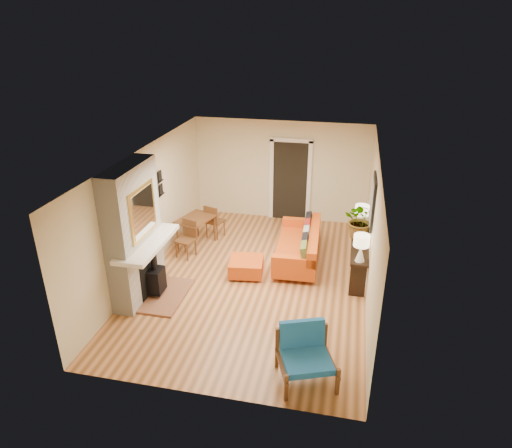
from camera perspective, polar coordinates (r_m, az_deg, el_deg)
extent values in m
plane|color=tan|center=(9.47, -0.26, -6.84)|extent=(6.50, 6.50, 0.00)
plane|color=white|center=(8.42, -0.29, 8.46)|extent=(6.50, 6.50, 0.00)
plane|color=beige|center=(11.85, 3.15, 6.64)|extent=(4.50, 0.00, 4.50)
plane|color=beige|center=(6.15, -6.98, -11.82)|extent=(4.50, 0.00, 4.50)
plane|color=beige|center=(9.57, -13.55, 1.52)|extent=(0.00, 6.50, 6.50)
plane|color=beige|center=(8.70, 14.35, -0.93)|extent=(0.00, 6.50, 6.50)
cube|color=black|center=(11.87, 4.29, 5.36)|extent=(0.88, 0.06, 2.10)
cube|color=white|center=(11.93, 1.95, 5.52)|extent=(0.10, 0.08, 2.18)
cube|color=white|center=(11.81, 6.65, 5.16)|extent=(0.10, 0.08, 2.18)
cube|color=white|center=(11.55, 4.45, 10.41)|extent=(1.08, 0.08, 0.10)
cube|color=black|center=(8.90, 14.42, 2.79)|extent=(0.04, 0.85, 0.95)
cube|color=slate|center=(8.89, 14.25, 2.80)|extent=(0.01, 0.70, 0.80)
cube|color=black|center=(9.80, -12.56, 2.93)|extent=(0.06, 0.95, 0.02)
cube|color=black|center=(9.70, -12.72, 4.58)|extent=(0.06, 0.95, 0.02)
cube|color=white|center=(8.45, -15.44, 2.30)|extent=(0.42, 1.50, 1.48)
cube|color=white|center=(9.00, -14.53, -5.38)|extent=(0.42, 1.50, 1.12)
cube|color=white|center=(8.64, -13.42, -2.36)|extent=(0.60, 1.68, 0.08)
cube|color=black|center=(8.97, -13.21, -6.16)|extent=(0.03, 0.72, 0.78)
cube|color=brown|center=(9.08, -11.24, -8.74)|extent=(0.75, 1.30, 0.04)
cube|color=black|center=(8.98, -12.48, -6.86)|extent=(0.30, 0.36, 0.48)
cylinder|color=black|center=(8.76, -12.73, -4.40)|extent=(0.10, 0.10, 0.40)
cube|color=gold|center=(8.39, -13.99, 1.50)|extent=(0.04, 0.95, 0.95)
cube|color=silver|center=(8.38, -13.87, 1.49)|extent=(0.01, 0.82, 0.82)
cylinder|color=silver|center=(9.40, 2.56, -6.79)|extent=(0.04, 0.04, 0.10)
cylinder|color=silver|center=(9.35, 6.79, -7.12)|extent=(0.04, 0.04, 0.10)
cylinder|color=silver|center=(11.00, 3.79, -1.89)|extent=(0.04, 0.04, 0.10)
cylinder|color=silver|center=(10.96, 7.38, -2.15)|extent=(0.04, 0.04, 0.10)
cube|color=#C95113|center=(10.07, 5.21, -3.31)|extent=(0.98, 2.11, 0.30)
cube|color=#C95113|center=(9.91, 7.26, -1.81)|extent=(0.29, 2.08, 0.35)
cube|color=#C95113|center=(9.12, 4.74, -4.68)|extent=(0.89, 0.22, 0.20)
cube|color=#C95113|center=(10.81, 5.69, 0.16)|extent=(0.89, 0.22, 0.20)
cube|color=#576029|center=(9.19, 6.15, -3.65)|extent=(0.21, 0.40, 0.41)
cube|color=black|center=(9.54, 6.32, -2.55)|extent=(0.21, 0.40, 0.41)
cube|color=#999994|center=(9.89, 6.48, -1.53)|extent=(0.21, 0.40, 0.41)
cube|color=maroon|center=(10.20, 6.61, -0.69)|extent=(0.21, 0.40, 0.41)
cube|color=black|center=(10.56, 6.75, 0.21)|extent=(0.21, 0.40, 0.41)
cylinder|color=silver|center=(9.40, -3.10, -6.95)|extent=(0.04, 0.04, 0.05)
cylinder|color=silver|center=(9.35, 0.32, -7.10)|extent=(0.04, 0.04, 0.05)
cylinder|color=silver|center=(9.87, -2.68, -5.28)|extent=(0.04, 0.04, 0.05)
cylinder|color=silver|center=(9.82, 0.55, -5.41)|extent=(0.04, 0.04, 0.05)
cube|color=#C95113|center=(9.52, -1.24, -5.27)|extent=(0.77, 0.77, 0.29)
cube|color=brown|center=(6.93, 3.19, -17.32)|extent=(0.32, 0.74, 0.05)
cube|color=brown|center=(6.74, 3.79, -19.74)|extent=(0.07, 0.07, 0.45)
cube|color=brown|center=(7.14, 2.64, -15.21)|extent=(0.07, 0.07, 0.72)
cube|color=brown|center=(7.09, 9.34, -16.52)|extent=(0.32, 0.74, 0.05)
cube|color=brown|center=(6.90, 10.17, -18.84)|extent=(0.07, 0.07, 0.45)
cube|color=brown|center=(7.30, 8.56, -14.51)|extent=(0.07, 0.07, 0.72)
cube|color=#1C70A9|center=(6.96, 6.33, -16.55)|extent=(0.86, 0.84, 0.10)
cube|color=#1C70A9|center=(7.03, 5.79, -13.41)|extent=(0.70, 0.40, 0.42)
cube|color=brown|center=(10.62, -7.56, 0.65)|extent=(0.87, 1.05, 0.04)
cylinder|color=brown|center=(10.63, -9.80, -1.52)|extent=(0.05, 0.05, 0.65)
cylinder|color=brown|center=(10.34, -7.60, -2.14)|extent=(0.05, 0.05, 0.65)
cylinder|color=brown|center=(11.18, -7.33, -0.01)|extent=(0.05, 0.05, 0.65)
cylinder|color=brown|center=(10.91, -5.18, -0.55)|extent=(0.05, 0.05, 0.65)
cube|color=brown|center=(10.23, -8.81, -2.01)|extent=(0.48, 0.48, 0.04)
cube|color=brown|center=(10.26, -8.28, -0.49)|extent=(0.37, 0.15, 0.42)
cylinder|color=brown|center=(10.31, -9.94, -3.19)|extent=(0.04, 0.04, 0.40)
cylinder|color=brown|center=(10.13, -8.58, -3.60)|extent=(0.04, 0.04, 0.40)
cylinder|color=brown|center=(10.52, -8.90, -2.52)|extent=(0.04, 0.04, 0.40)
cylinder|color=brown|center=(10.35, -7.55, -2.91)|extent=(0.04, 0.04, 0.40)
cube|color=brown|center=(11.09, -5.12, 0.34)|extent=(0.48, 0.48, 0.04)
cube|color=brown|center=(10.86, -5.70, 1.09)|extent=(0.37, 0.15, 0.42)
cylinder|color=brown|center=(11.14, -6.18, -0.76)|extent=(0.04, 0.04, 0.40)
cylinder|color=brown|center=(10.98, -4.86, -1.10)|extent=(0.04, 0.04, 0.40)
cylinder|color=brown|center=(11.37, -5.29, -0.19)|extent=(0.04, 0.04, 0.40)
cylinder|color=brown|center=(11.21, -3.99, -0.51)|extent=(0.04, 0.04, 0.40)
cube|color=black|center=(9.53, 12.84, -2.47)|extent=(0.34, 1.85, 0.05)
cube|color=black|center=(8.96, 12.58, -6.94)|extent=(0.30, 0.04, 0.68)
cube|color=black|center=(10.45, 12.70, -2.17)|extent=(0.30, 0.04, 0.68)
cone|color=white|center=(8.78, 12.90, -3.65)|extent=(0.18, 0.18, 0.30)
cylinder|color=white|center=(8.70, 13.01, -2.61)|extent=(0.03, 0.03, 0.06)
cylinder|color=#FFEABF|center=(8.65, 13.08, -2.02)|extent=(0.30, 0.30, 0.22)
cone|color=white|center=(10.12, 12.97, 0.25)|extent=(0.18, 0.18, 0.30)
cylinder|color=white|center=(10.05, 13.07, 1.18)|extent=(0.03, 0.03, 0.06)
cylinder|color=#FFEABF|center=(10.01, 13.12, 1.71)|extent=(0.30, 0.30, 0.22)
imported|color=#1E5919|center=(9.60, 13.03, 0.49)|extent=(0.78, 0.70, 0.79)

